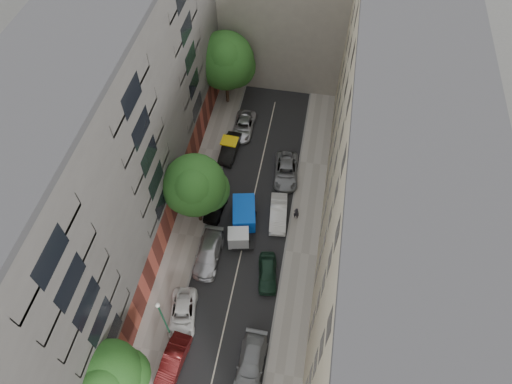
% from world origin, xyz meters
% --- Properties ---
extents(ground, '(120.00, 120.00, 0.00)m').
position_xyz_m(ground, '(0.00, 0.00, 0.00)').
color(ground, '#4C4C49').
rests_on(ground, ground).
extents(road_surface, '(8.00, 44.00, 0.02)m').
position_xyz_m(road_surface, '(0.00, 0.00, 0.01)').
color(road_surface, black).
rests_on(road_surface, ground).
extents(sidewalk_left, '(3.00, 44.00, 0.15)m').
position_xyz_m(sidewalk_left, '(-5.50, 0.00, 0.07)').
color(sidewalk_left, gray).
rests_on(sidewalk_left, ground).
extents(sidewalk_right, '(3.00, 44.00, 0.15)m').
position_xyz_m(sidewalk_right, '(5.50, 0.00, 0.07)').
color(sidewalk_right, gray).
rests_on(sidewalk_right, ground).
extents(building_left, '(8.00, 44.00, 20.00)m').
position_xyz_m(building_left, '(-11.00, 0.00, 10.00)').
color(building_left, '#4D4A47').
rests_on(building_left, ground).
extents(building_right, '(8.00, 44.00, 20.00)m').
position_xyz_m(building_right, '(11.00, 0.00, 10.00)').
color(building_right, '#BDB193').
rests_on(building_right, ground).
extents(tarp_truck, '(3.00, 5.48, 2.37)m').
position_xyz_m(tarp_truck, '(-0.36, 1.77, 1.31)').
color(tarp_truck, black).
rests_on(tarp_truck, ground).
extents(car_left_1, '(2.03, 4.53, 1.44)m').
position_xyz_m(car_left_1, '(-3.29, -11.63, 0.72)').
color(car_left_1, '#4B0F0F').
rests_on(car_left_1, ground).
extents(car_left_2, '(2.94, 5.00, 1.31)m').
position_xyz_m(car_left_2, '(-3.60, -7.80, 0.65)').
color(car_left_2, silver).
rests_on(car_left_2, ground).
extents(car_left_3, '(2.14, 5.21, 1.51)m').
position_xyz_m(car_left_3, '(-2.80, -1.91, 0.76)').
color(car_left_3, '#B4B4B9').
rests_on(car_left_3, ground).
extents(car_left_4, '(2.02, 4.20, 1.39)m').
position_xyz_m(car_left_4, '(-3.38, 3.40, 0.69)').
color(car_left_4, black).
rests_on(car_left_4, ground).
extents(car_left_5, '(1.82, 4.56, 1.48)m').
position_xyz_m(car_left_5, '(-3.60, 11.00, 0.74)').
color(car_left_5, black).
rests_on(car_left_5, ground).
extents(car_left_6, '(2.24, 4.82, 1.34)m').
position_xyz_m(car_left_6, '(-2.80, 14.60, 0.67)').
color(car_left_6, '#B8B8BD').
rests_on(car_left_6, ground).
extents(car_right_1, '(2.14, 5.15, 1.49)m').
position_xyz_m(car_right_1, '(2.80, -10.80, 0.74)').
color(car_right_1, slate).
rests_on(car_right_1, ground).
extents(car_right_2, '(2.27, 4.27, 1.38)m').
position_xyz_m(car_right_2, '(2.80, -2.81, 0.69)').
color(car_right_2, black).
rests_on(car_right_2, ground).
extents(car_right_3, '(2.07, 4.72, 1.51)m').
position_xyz_m(car_right_3, '(2.80, 3.60, 0.75)').
color(car_right_3, silver).
rests_on(car_right_3, ground).
extents(car_right_4, '(2.91, 5.40, 1.44)m').
position_xyz_m(car_right_4, '(2.80, 8.94, 0.72)').
color(car_right_4, slate).
rests_on(car_right_4, ground).
extents(tree_near, '(5.09, 4.79, 7.51)m').
position_xyz_m(tree_near, '(-6.30, -14.58, 5.06)').
color(tree_near, '#382619').
rests_on(tree_near, sidewalk_left).
extents(tree_mid, '(5.86, 5.66, 8.30)m').
position_xyz_m(tree_mid, '(-4.50, 1.88, 5.47)').
color(tree_mid, '#382619').
rests_on(tree_mid, sidewalk_left).
extents(tree_far, '(6.49, 6.39, 9.05)m').
position_xyz_m(tree_far, '(-5.49, 18.74, 5.84)').
color(tree_far, '#382619').
rests_on(tree_far, sidewalk_left).
extents(lamp_post, '(0.36, 0.36, 6.48)m').
position_xyz_m(lamp_post, '(-4.20, -9.54, 4.14)').
color(lamp_post, '#1A5D3B').
rests_on(lamp_post, sidewalk_left).
extents(pedestrian, '(0.60, 0.45, 1.50)m').
position_xyz_m(pedestrian, '(4.50, 3.82, 0.90)').
color(pedestrian, black).
rests_on(pedestrian, sidewalk_right).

